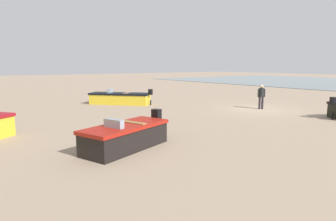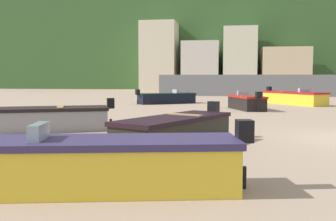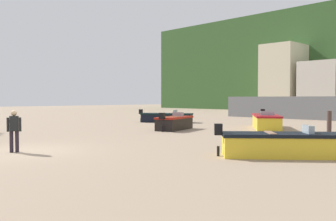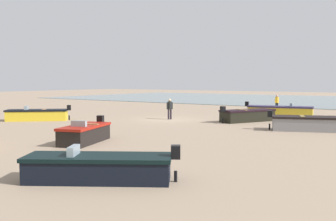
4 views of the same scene
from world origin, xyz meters
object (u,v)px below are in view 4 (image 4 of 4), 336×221
object	(u,v)px
boat_black_0	(247,115)
boat_black_6	(99,168)
boat_yellow_1	(37,115)
beach_walker_distant	(277,102)
beach_walker_foreground	(170,107)
boat_black_2	(85,134)
boat_grey_4	(312,123)
boat_yellow_5	(280,112)

from	to	relation	value
boat_black_0	boat_black_6	xyz separation A→B (m)	(-3.05, 18.55, -0.05)
boat_yellow_1	beach_walker_distant	xyz separation A→B (m)	(-11.95, -19.31, 0.52)
beach_walker_foreground	beach_walker_distant	bearing A→B (deg)	-169.13
boat_black_2	boat_black_6	size ratio (longest dim) A/B	0.83
boat_black_0	boat_grey_4	xyz separation A→B (m)	(-5.31, 2.81, -0.01)
boat_black_0	boat_black_2	bearing A→B (deg)	-74.60
boat_grey_4	beach_walker_distant	xyz separation A→B (m)	(6.82, -13.76, 0.51)
boat_black_0	boat_grey_4	distance (m)	6.01
boat_grey_4	boat_black_0	bearing A→B (deg)	-139.56
boat_grey_4	beach_walker_distant	distance (m)	15.37
boat_black_2	beach_walker_foreground	size ratio (longest dim) A/B	2.27
boat_black_2	boat_black_6	world-z (taller)	boat_black_2
boat_yellow_1	boat_black_2	xyz separation A→B (m)	(-10.77, 5.33, 0.01)
boat_yellow_5	beach_walker_foreground	world-z (taller)	beach_walker_foreground
boat_yellow_5	beach_walker_distant	xyz separation A→B (m)	(2.42, -6.36, 0.48)
boat_black_2	boat_black_6	bearing A→B (deg)	120.41
boat_grey_4	beach_walker_distant	world-z (taller)	beach_walker_distant
boat_black_0	boat_yellow_1	xyz separation A→B (m)	(13.46, 8.36, -0.02)
boat_black_6	beach_walker_distant	distance (m)	29.86
boat_black_6	beach_walker_foreground	xyz separation A→B (m)	(8.71, -16.62, 0.55)
boat_grey_4	boat_black_6	bearing A→B (deg)	-29.78
boat_grey_4	boat_black_6	size ratio (longest dim) A/B	1.11
boat_black_2	beach_walker_foreground	bearing A→B (deg)	-95.16
boat_grey_4	boat_black_6	xyz separation A→B (m)	(2.25, 15.74, -0.04)
boat_yellow_1	beach_walker_foreground	distance (m)	10.13
boat_yellow_5	boat_black_0	bearing A→B (deg)	-22.72
boat_black_0	boat_yellow_1	distance (m)	15.84
boat_yellow_5	beach_walker_foreground	xyz separation A→B (m)	(6.57, 6.53, 0.48)
beach_walker_foreground	beach_walker_distant	distance (m)	13.53
boat_black_2	boat_black_0	bearing A→B (deg)	-120.43
boat_yellow_1	boat_yellow_5	distance (m)	19.35
boat_yellow_5	beach_walker_foreground	size ratio (longest dim) A/B	3.42
boat_yellow_1	boat_black_6	bearing A→B (deg)	-163.49
boat_grey_4	beach_walker_distant	bearing A→B (deg)	-175.28
beach_walker_distant	boat_yellow_5	bearing A→B (deg)	-135.88
boat_black_6	boat_black_0	bearing A→B (deg)	-22.65
boat_black_2	beach_walker_distant	size ratio (longest dim) A/B	2.27
boat_yellow_1	boat_yellow_5	world-z (taller)	boat_yellow_5
beach_walker_distant	boat_grey_4	bearing A→B (deg)	-130.39
boat_yellow_1	boat_grey_4	size ratio (longest dim) A/B	0.87
boat_black_0	boat_black_6	bearing A→B (deg)	-54.13
boat_yellow_5	beach_walker_distant	world-z (taller)	beach_walker_distant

